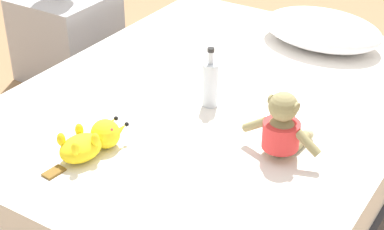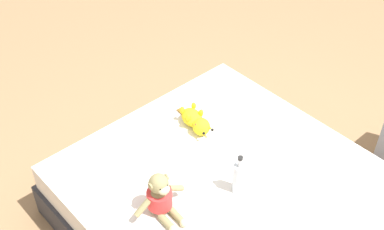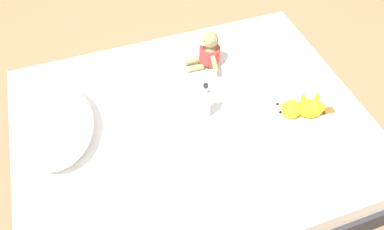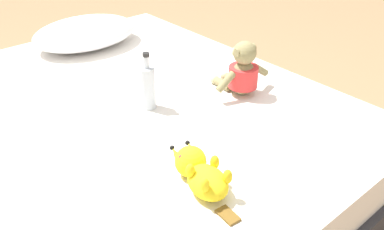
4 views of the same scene
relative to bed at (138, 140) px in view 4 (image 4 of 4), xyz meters
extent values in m
plane|color=#93704C|center=(0.00, 0.00, -0.19)|extent=(16.00, 16.00, 0.00)
cube|color=#2D2D33|center=(0.00, 0.00, -0.08)|extent=(1.47, 1.88, 0.21)
cube|color=white|center=(0.00, 0.00, 0.11)|extent=(1.42, 1.83, 0.16)
ellipsoid|color=white|center=(0.15, 0.67, 0.26)|extent=(0.58, 0.42, 0.14)
ellipsoid|color=#8E8456|center=(0.38, -0.24, 0.27)|extent=(0.12, 0.11, 0.15)
cylinder|color=red|center=(0.38, -0.24, 0.27)|extent=(0.13, 0.13, 0.09)
sphere|color=#8E8456|center=(0.38, -0.24, 0.38)|extent=(0.10, 0.10, 0.10)
ellipsoid|color=#C1B789|center=(0.38, -0.20, 0.37)|extent=(0.06, 0.05, 0.04)
sphere|color=black|center=(0.37, -0.20, 0.39)|extent=(0.01, 0.01, 0.01)
sphere|color=black|center=(0.40, -0.20, 0.39)|extent=(0.01, 0.01, 0.01)
cylinder|color=#8E8456|center=(0.34, -0.24, 0.39)|extent=(0.01, 0.03, 0.03)
cylinder|color=#8E8456|center=(0.43, -0.24, 0.39)|extent=(0.01, 0.03, 0.03)
cylinder|color=#8E8456|center=(0.29, -0.24, 0.28)|extent=(0.10, 0.04, 0.08)
cylinder|color=#8E8456|center=(0.48, -0.25, 0.28)|extent=(0.10, 0.04, 0.08)
cylinder|color=#8E8456|center=(0.36, -0.15, 0.21)|extent=(0.04, 0.10, 0.04)
cylinder|color=#8E8456|center=(0.42, -0.15, 0.21)|extent=(0.04, 0.10, 0.04)
sphere|color=#C1B789|center=(0.36, -0.10, 0.21)|extent=(0.04, 0.04, 0.04)
sphere|color=#C1B789|center=(0.42, -0.10, 0.21)|extent=(0.04, 0.04, 0.04)
ellipsoid|color=yellow|center=(-0.15, -0.61, 0.23)|extent=(0.14, 0.17, 0.08)
sphere|color=yellow|center=(-0.13, -0.51, 0.24)|extent=(0.10, 0.10, 0.10)
cone|color=yellow|center=(-0.15, -0.46, 0.25)|extent=(0.04, 0.07, 0.05)
sphere|color=black|center=(-0.15, -0.43, 0.26)|extent=(0.02, 0.02, 0.02)
cone|color=yellow|center=(-0.10, -0.47, 0.25)|extent=(0.04, 0.07, 0.05)
sphere|color=black|center=(-0.09, -0.44, 0.26)|extent=(0.02, 0.02, 0.02)
sphere|color=red|center=(-0.16, -0.50, 0.27)|extent=(0.02, 0.02, 0.02)
sphere|color=red|center=(-0.10, -0.51, 0.27)|extent=(0.02, 0.02, 0.02)
ellipsoid|color=yellow|center=(-0.19, -0.57, 0.27)|extent=(0.03, 0.03, 0.05)
ellipsoid|color=yellow|center=(-0.11, -0.59, 0.27)|extent=(0.03, 0.03, 0.05)
ellipsoid|color=yellow|center=(-0.20, -0.64, 0.27)|extent=(0.03, 0.03, 0.05)
ellipsoid|color=yellow|center=(-0.13, -0.66, 0.27)|extent=(0.03, 0.03, 0.05)
cube|color=brown|center=(-0.18, -0.71, 0.20)|extent=(0.05, 0.07, 0.01)
cylinder|color=silver|center=(0.02, -0.08, 0.28)|extent=(0.06, 0.06, 0.17)
cylinder|color=silver|center=(0.02, -0.08, 0.39)|extent=(0.02, 0.02, 0.05)
cylinder|color=black|center=(0.02, -0.08, 0.42)|extent=(0.03, 0.03, 0.01)
camera|label=1|loc=(1.04, -1.81, 1.34)|focal=57.75mm
camera|label=2|loc=(1.30, 1.00, 2.11)|focal=46.82mm
camera|label=3|loc=(-1.11, 0.39, 1.69)|focal=33.79mm
camera|label=4|loc=(-0.82, -1.30, 1.05)|focal=39.75mm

